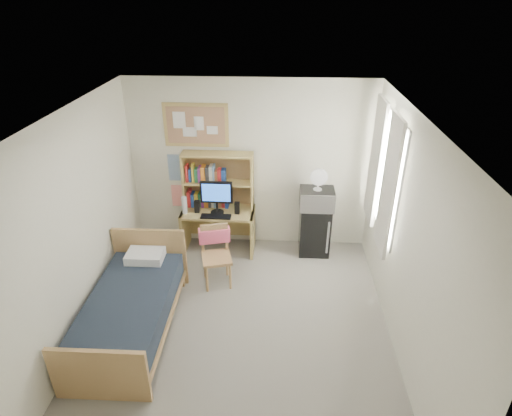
# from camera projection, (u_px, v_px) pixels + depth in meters

# --- Properties ---
(floor) EXTENTS (3.60, 4.20, 0.02)m
(floor) POSITION_uv_depth(u_px,v_px,m) (239.00, 332.00, 5.15)
(floor) COLOR gray
(floor) RESTS_ON ground
(ceiling) EXTENTS (3.60, 4.20, 0.02)m
(ceiling) POSITION_uv_depth(u_px,v_px,m) (234.00, 120.00, 3.94)
(ceiling) COLOR white
(ceiling) RESTS_ON wall_back
(wall_back) EXTENTS (3.60, 0.04, 2.60)m
(wall_back) POSITION_uv_depth(u_px,v_px,m) (250.00, 166.00, 6.40)
(wall_back) COLOR #ECE8CF
(wall_back) RESTS_ON floor
(wall_left) EXTENTS (0.04, 4.20, 2.60)m
(wall_left) POSITION_uv_depth(u_px,v_px,m) (72.00, 235.00, 4.63)
(wall_left) COLOR #ECE8CF
(wall_left) RESTS_ON floor
(wall_right) EXTENTS (0.04, 4.20, 2.60)m
(wall_right) POSITION_uv_depth(u_px,v_px,m) (409.00, 245.00, 4.45)
(wall_right) COLOR #ECE8CF
(wall_right) RESTS_ON floor
(window_unit) EXTENTS (0.10, 1.40, 1.70)m
(window_unit) POSITION_uv_depth(u_px,v_px,m) (384.00, 174.00, 5.38)
(window_unit) COLOR white
(window_unit) RESTS_ON wall_right
(curtain_left) EXTENTS (0.04, 0.55, 1.70)m
(curtain_left) POSITION_uv_depth(u_px,v_px,m) (389.00, 187.00, 5.02)
(curtain_left) COLOR white
(curtain_left) RESTS_ON wall_right
(curtain_right) EXTENTS (0.04, 0.55, 1.70)m
(curtain_right) POSITION_uv_depth(u_px,v_px,m) (376.00, 162.00, 5.73)
(curtain_right) COLOR white
(curtain_right) RESTS_ON wall_right
(bulletin_board) EXTENTS (0.94, 0.03, 0.64)m
(bulletin_board) POSITION_uv_depth(u_px,v_px,m) (196.00, 125.00, 6.14)
(bulletin_board) COLOR #AB7E5A
(bulletin_board) RESTS_ON wall_back
(poster_wave) EXTENTS (0.30, 0.01, 0.42)m
(poster_wave) POSITION_uv_depth(u_px,v_px,m) (178.00, 168.00, 6.47)
(poster_wave) COLOR #265899
(poster_wave) RESTS_ON wall_back
(poster_japan) EXTENTS (0.28, 0.01, 0.36)m
(poster_japan) POSITION_uv_depth(u_px,v_px,m) (181.00, 196.00, 6.69)
(poster_japan) COLOR red
(poster_japan) RESTS_ON wall_back
(desk) EXTENTS (1.10, 0.56, 0.68)m
(desk) POSITION_uv_depth(u_px,v_px,m) (219.00, 230.00, 6.60)
(desk) COLOR tan
(desk) RESTS_ON floor
(desk_chair) EXTENTS (0.52, 0.52, 0.85)m
(desk_chair) POSITION_uv_depth(u_px,v_px,m) (217.00, 257.00, 5.80)
(desk_chair) COLOR tan
(desk_chair) RESTS_ON floor
(mini_fridge) EXTENTS (0.46, 0.46, 0.77)m
(mini_fridge) POSITION_uv_depth(u_px,v_px,m) (314.00, 229.00, 6.54)
(mini_fridge) COLOR black
(mini_fridge) RESTS_ON floor
(bed) EXTENTS (0.95, 1.89, 0.52)m
(bed) POSITION_uv_depth(u_px,v_px,m) (131.00, 314.00, 5.05)
(bed) COLOR black
(bed) RESTS_ON floor
(hutch) EXTENTS (1.06, 0.28, 0.86)m
(hutch) POSITION_uv_depth(u_px,v_px,m) (218.00, 181.00, 6.38)
(hutch) COLOR tan
(hutch) RESTS_ON desk
(monitor) EXTENTS (0.48, 0.04, 0.51)m
(monitor) POSITION_uv_depth(u_px,v_px,m) (217.00, 198.00, 6.27)
(monitor) COLOR black
(monitor) RESTS_ON desk
(keyboard) EXTENTS (0.45, 0.15, 0.02)m
(keyboard) POSITION_uv_depth(u_px,v_px,m) (216.00, 217.00, 6.26)
(keyboard) COLOR black
(keyboard) RESTS_ON desk
(speaker_left) EXTENTS (0.08, 0.08, 0.19)m
(speaker_left) POSITION_uv_depth(u_px,v_px,m) (197.00, 207.00, 6.37)
(speaker_left) COLOR black
(speaker_left) RESTS_ON desk
(speaker_right) EXTENTS (0.08, 0.08, 0.18)m
(speaker_right) POSITION_uv_depth(u_px,v_px,m) (237.00, 208.00, 6.33)
(speaker_right) COLOR black
(speaker_right) RESTS_ON desk
(water_bottle) EXTENTS (0.08, 0.08, 0.26)m
(water_bottle) POSITION_uv_depth(u_px,v_px,m) (184.00, 205.00, 6.32)
(water_bottle) COLOR white
(water_bottle) RESTS_ON desk
(hoodie) EXTENTS (0.44, 0.23, 0.20)m
(hoodie) POSITION_uv_depth(u_px,v_px,m) (214.00, 235.00, 5.86)
(hoodie) COLOR #FF6183
(hoodie) RESTS_ON desk_chair
(microwave) EXTENTS (0.50, 0.38, 0.29)m
(microwave) POSITION_uv_depth(u_px,v_px,m) (317.00, 199.00, 6.28)
(microwave) COLOR #B8B7BC
(microwave) RESTS_ON mini_fridge
(desk_fan) EXTENTS (0.25, 0.25, 0.31)m
(desk_fan) POSITION_uv_depth(u_px,v_px,m) (318.00, 180.00, 6.14)
(desk_fan) COLOR white
(desk_fan) RESTS_ON microwave
(pillow) EXTENTS (0.47, 0.33, 0.11)m
(pillow) POSITION_uv_depth(u_px,v_px,m) (145.00, 256.00, 5.57)
(pillow) COLOR white
(pillow) RESTS_ON bed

